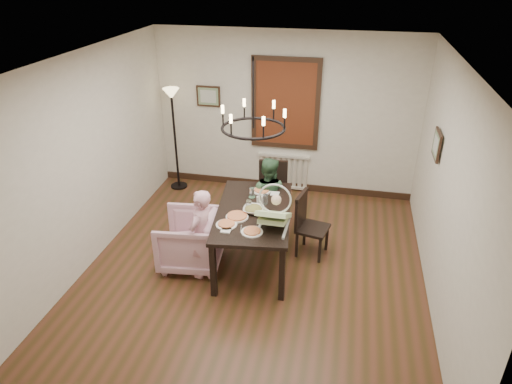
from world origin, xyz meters
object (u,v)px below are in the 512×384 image
at_px(drinking_glass, 249,205).
at_px(floor_lamp, 175,141).
at_px(seated_man, 268,203).
at_px(baby_bouncer, 274,213).
at_px(armchair, 190,240).
at_px(dining_table, 254,215).
at_px(chair_far, 272,195).
at_px(elderly_woman, 202,241).
at_px(chair_right, 313,225).

relative_size(drinking_glass, floor_lamp, 0.08).
bearing_deg(seated_man, baby_bouncer, 111.56).
height_order(armchair, baby_bouncer, baby_bouncer).
relative_size(dining_table, chair_far, 1.79).
bearing_deg(seated_man, drinking_glass, 88.54).
xyz_separation_m(chair_far, elderly_woman, (-0.66, -1.46, 0.01)).
distance_m(chair_right, armchair, 1.71).
relative_size(armchair, baby_bouncer, 1.38).
height_order(seated_man, baby_bouncer, baby_bouncer).
relative_size(elderly_woman, floor_lamp, 0.57).
bearing_deg(armchair, floor_lamp, -161.44).
xyz_separation_m(dining_table, chair_far, (0.07, 1.02, -0.21)).
height_order(chair_right, floor_lamp, floor_lamp).
bearing_deg(chair_far, armchair, -130.55).
distance_m(dining_table, drinking_glass, 0.17).
relative_size(chair_right, floor_lamp, 0.52).
bearing_deg(baby_bouncer, chair_right, 57.50).
height_order(elderly_woman, floor_lamp, floor_lamp).
xyz_separation_m(dining_table, seated_man, (0.05, 0.74, -0.20)).
bearing_deg(seated_man, chair_right, 157.49).
relative_size(armchair, seated_man, 0.81).
height_order(dining_table, chair_far, chair_far).
xyz_separation_m(dining_table, floor_lamp, (-1.84, 1.95, 0.18)).
xyz_separation_m(baby_bouncer, floor_lamp, (-2.18, 2.30, -0.10)).
bearing_deg(baby_bouncer, drinking_glass, 140.22).
distance_m(dining_table, floor_lamp, 2.69).
bearing_deg(chair_right, baby_bouncer, 159.26).
bearing_deg(floor_lamp, baby_bouncer, -46.57).
height_order(elderly_woman, seated_man, elderly_woman).
bearing_deg(dining_table, baby_bouncer, -53.30).
bearing_deg(seated_man, armchair, 55.72).
height_order(chair_right, elderly_woman, elderly_woman).
relative_size(dining_table, drinking_glass, 12.73).
relative_size(chair_right, drinking_glass, 6.55).
xyz_separation_m(chair_far, drinking_glass, (-0.13, -1.03, 0.37)).
bearing_deg(chair_right, dining_table, 125.26).
distance_m(chair_right, baby_bouncer, 0.97).
relative_size(dining_table, chair_right, 1.94).
xyz_separation_m(baby_bouncer, drinking_glass, (-0.39, 0.34, -0.13)).
bearing_deg(seated_man, dining_table, 92.97).
xyz_separation_m(chair_right, armchair, (-1.60, -0.58, -0.09)).
xyz_separation_m(chair_right, seated_man, (-0.72, 0.41, 0.05)).
bearing_deg(elderly_woman, chair_far, 168.66).
distance_m(chair_right, elderly_woman, 1.57).
distance_m(dining_table, armchair, 0.93).
relative_size(dining_table, elderly_woman, 1.76).
relative_size(armchair, elderly_woman, 0.80).
height_order(chair_right, baby_bouncer, baby_bouncer).
relative_size(seated_man, drinking_glass, 7.22).
distance_m(chair_far, baby_bouncer, 1.48).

